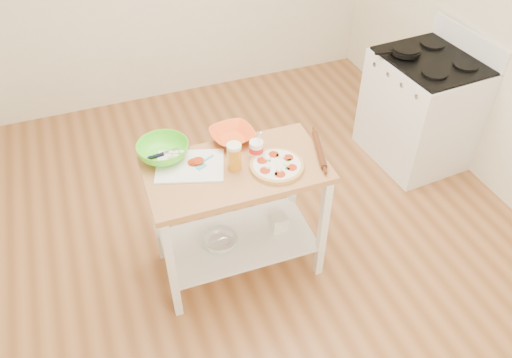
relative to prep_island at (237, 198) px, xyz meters
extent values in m
cube|color=#A76C3E|center=(0.22, 0.18, -0.65)|extent=(4.00, 4.50, 0.02)
cube|color=#B27B49|center=(0.00, 0.00, 0.24)|extent=(1.10, 0.62, 0.04)
cube|color=white|center=(0.00, 0.00, -0.39)|extent=(1.02, 0.56, 0.02)
cube|color=white|center=(-0.50, -0.24, -0.21)|extent=(0.05, 0.05, 0.86)
cube|color=white|center=(-0.49, 0.26, -0.21)|extent=(0.05, 0.05, 0.86)
cube|color=white|center=(0.49, -0.26, -0.21)|extent=(0.05, 0.05, 0.86)
cube|color=white|center=(0.50, 0.24, -0.21)|extent=(0.05, 0.05, 0.86)
cube|color=white|center=(1.86, 0.64, -0.18)|extent=(0.74, 0.85, 0.92)
cube|color=black|center=(1.86, 0.64, 0.29)|extent=(0.70, 0.81, 0.02)
cube|color=white|center=(2.19, 0.66, 0.38)|extent=(0.08, 0.81, 0.18)
cylinder|color=black|center=(1.69, 0.77, 0.33)|extent=(0.24, 0.24, 0.03)
cube|color=black|center=(1.51, 0.81, 0.33)|extent=(0.15, 0.05, 0.02)
cylinder|color=tan|center=(0.23, -0.09, 0.26)|extent=(0.32, 0.32, 0.02)
cylinder|color=tan|center=(0.23, -0.09, 0.28)|extent=(0.32, 0.32, 0.01)
cylinder|color=white|center=(0.23, -0.09, 0.28)|extent=(0.29, 0.29, 0.01)
cylinder|color=#A3270B|center=(0.31, -0.06, 0.28)|extent=(0.06, 0.06, 0.01)
cylinder|color=#A3270B|center=(0.24, 0.00, 0.28)|extent=(0.06, 0.06, 0.01)
cylinder|color=#A3270B|center=(0.16, -0.03, 0.28)|extent=(0.06, 0.06, 0.01)
cylinder|color=#A3270B|center=(0.14, -0.12, 0.28)|extent=(0.06, 0.06, 0.01)
cylinder|color=#A3270B|center=(0.21, -0.18, 0.28)|extent=(0.06, 0.06, 0.01)
cylinder|color=#A3270B|center=(0.30, -0.15, 0.28)|extent=(0.06, 0.06, 0.01)
sphere|color=white|center=(0.28, -0.04, 0.28)|extent=(0.04, 0.04, 0.04)
sphere|color=white|center=(0.19, -0.01, 0.28)|extent=(0.04, 0.04, 0.04)
sphere|color=white|center=(0.17, -0.10, 0.28)|extent=(0.04, 0.04, 0.04)
sphere|color=white|center=(0.22, -0.15, 0.28)|extent=(0.04, 0.04, 0.04)
sphere|color=white|center=(0.28, -0.12, 0.28)|extent=(0.04, 0.04, 0.04)
sphere|color=white|center=(0.28, -0.04, 0.28)|extent=(0.04, 0.04, 0.04)
sphere|color=white|center=(0.19, -0.03, 0.28)|extent=(0.04, 0.04, 0.04)
plane|color=#185818|center=(0.31, -0.08, 0.29)|extent=(0.03, 0.03, 0.00)
plane|color=#185818|center=(0.26, -0.02, 0.29)|extent=(0.04, 0.04, 0.00)
plane|color=#185818|center=(0.19, -0.04, 0.29)|extent=(0.04, 0.04, 0.00)
plane|color=#185818|center=(0.17, -0.09, 0.29)|extent=(0.03, 0.03, 0.00)
plane|color=#185818|center=(0.19, -0.17, 0.29)|extent=(0.04, 0.04, 0.00)
plane|color=#185818|center=(0.27, -0.15, 0.29)|extent=(0.04, 0.04, 0.00)
cube|color=white|center=(-0.25, 0.10, 0.26)|extent=(0.47, 0.41, 0.01)
cube|color=#F4EACC|center=(-0.35, 0.21, 0.28)|extent=(0.03, 0.03, 0.02)
cube|color=#F4EACC|center=(-0.31, 0.20, 0.28)|extent=(0.03, 0.03, 0.02)
cube|color=#F4EACC|center=(-0.28, 0.19, 0.28)|extent=(0.03, 0.03, 0.02)
cube|color=#F4EACC|center=(-0.33, 0.24, 0.28)|extent=(0.03, 0.03, 0.02)
cube|color=#F4EACC|center=(-0.30, 0.23, 0.28)|extent=(0.03, 0.03, 0.02)
cube|color=#F4EACC|center=(-0.27, 0.22, 0.28)|extent=(0.03, 0.03, 0.02)
cylinder|color=#A3270B|center=(-0.23, 0.12, 0.27)|extent=(0.07, 0.07, 0.01)
cylinder|color=#A3270B|center=(-0.21, 0.11, 0.28)|extent=(0.07, 0.07, 0.01)
cylinder|color=#A3270B|center=(-0.20, 0.11, 0.28)|extent=(0.07, 0.07, 0.01)
cube|color=#47B6AE|center=(-0.20, 0.06, 0.27)|extent=(0.07, 0.06, 0.01)
cylinder|color=#47B6AE|center=(-0.14, 0.12, 0.27)|extent=(0.09, 0.06, 0.01)
cube|color=silver|center=(-0.30, 0.28, 0.27)|extent=(0.18, 0.04, 0.00)
cube|color=black|center=(-0.43, 0.25, 0.27)|extent=(0.10, 0.03, 0.01)
imported|color=#FF5F22|center=(0.07, 0.27, 0.29)|extent=(0.30, 0.30, 0.07)
imported|color=#58E428|center=(-0.38, 0.25, 0.31)|extent=(0.34, 0.34, 0.10)
cylinder|color=orange|center=(-0.01, 0.00, 0.33)|extent=(0.08, 0.08, 0.15)
cylinder|color=white|center=(-0.01, 0.00, 0.42)|extent=(0.09, 0.09, 0.02)
cylinder|color=white|center=(0.15, 0.06, 0.31)|extent=(0.09, 0.09, 0.10)
cylinder|color=red|center=(0.15, 0.06, 0.31)|extent=(0.09, 0.09, 0.04)
cylinder|color=silver|center=(0.17, 0.06, 0.39)|extent=(0.01, 0.06, 0.11)
cylinder|color=#582914|center=(0.53, -0.05, 0.28)|extent=(0.14, 0.34, 0.04)
imported|color=silver|center=(-0.13, 0.00, -0.35)|extent=(0.30, 0.30, 0.07)
cube|color=white|center=(0.30, 0.00, -0.33)|extent=(0.11, 0.11, 0.11)
camera|label=1|loc=(-0.71, -2.16, 2.17)|focal=35.00mm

